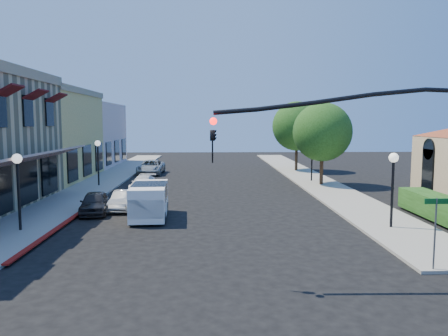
{
  "coord_description": "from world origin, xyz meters",
  "views": [
    {
      "loc": [
        0.1,
        -11.62,
        4.99
      ],
      "look_at": [
        0.82,
        10.82,
        2.6
      ],
      "focal_mm": 35.0,
      "sensor_mm": 36.0,
      "label": 1
    }
  ],
  "objects_px": {
    "street_tree_a": "(322,132)",
    "signal_mast_arm": "(398,151)",
    "parked_car_b": "(124,200)",
    "white_van": "(149,199)",
    "street_name_sign": "(436,222)",
    "lamppost_right_near": "(393,171)",
    "parked_car_a": "(95,203)",
    "lamppost_left_near": "(18,172)",
    "street_tree_b": "(297,126)",
    "parked_car_d": "(151,167)",
    "lamppost_left_far": "(98,151)",
    "parked_car_c": "(143,183)",
    "lamppost_right_far": "(312,149)"
  },
  "relations": [
    {
      "from": "street_tree_a",
      "to": "signal_mast_arm",
      "type": "distance_m",
      "value": 20.71
    },
    {
      "from": "parked_car_b",
      "to": "white_van",
      "type": "bearing_deg",
      "value": -50.5
    },
    {
      "from": "street_name_sign",
      "to": "lamppost_right_near",
      "type": "xyz_separation_m",
      "value": [
        1.0,
        5.8,
        1.04
      ]
    },
    {
      "from": "street_name_sign",
      "to": "parked_car_a",
      "type": "relative_size",
      "value": 0.71
    },
    {
      "from": "lamppost_left_near",
      "to": "street_name_sign",
      "type": "bearing_deg",
      "value": -19.93
    },
    {
      "from": "street_tree_b",
      "to": "signal_mast_arm",
      "type": "height_order",
      "value": "street_tree_b"
    },
    {
      "from": "lamppost_right_near",
      "to": "parked_car_d",
      "type": "distance_m",
      "value": 26.16
    },
    {
      "from": "street_tree_b",
      "to": "lamppost_right_near",
      "type": "distance_m",
      "value": 24.07
    },
    {
      "from": "street_tree_b",
      "to": "lamppost_left_far",
      "type": "xyz_separation_m",
      "value": [
        -17.3,
        -10.0,
        -1.81
      ]
    },
    {
      "from": "signal_mast_arm",
      "to": "parked_car_b",
      "type": "bearing_deg",
      "value": 132.81
    },
    {
      "from": "lamppost_left_near",
      "to": "white_van",
      "type": "xyz_separation_m",
      "value": [
        5.46,
        2.65,
        -1.71
      ]
    },
    {
      "from": "parked_car_b",
      "to": "street_tree_a",
      "type": "bearing_deg",
      "value": 36.26
    },
    {
      "from": "street_tree_b",
      "to": "parked_car_d",
      "type": "bearing_deg",
      "value": -171.94
    },
    {
      "from": "street_tree_b",
      "to": "parked_car_c",
      "type": "bearing_deg",
      "value": -138.58
    },
    {
      "from": "parked_car_b",
      "to": "lamppost_left_far",
      "type": "bearing_deg",
      "value": 115.12
    },
    {
      "from": "lamppost_right_near",
      "to": "parked_car_c",
      "type": "bearing_deg",
      "value": 137.94
    },
    {
      "from": "street_name_sign",
      "to": "lamppost_right_far",
      "type": "distance_m",
      "value": 21.85
    },
    {
      "from": "parked_car_a",
      "to": "lamppost_left_near",
      "type": "bearing_deg",
      "value": -127.81
    },
    {
      "from": "lamppost_left_near",
      "to": "street_tree_b",
      "type": "bearing_deg",
      "value": 54.21
    },
    {
      "from": "street_tree_a",
      "to": "white_van",
      "type": "relative_size",
      "value": 1.58
    },
    {
      "from": "street_tree_a",
      "to": "lamppost_right_near",
      "type": "relative_size",
      "value": 1.82
    },
    {
      "from": "parked_car_d",
      "to": "parked_car_a",
      "type": "bearing_deg",
      "value": -90.6
    },
    {
      "from": "street_name_sign",
      "to": "parked_car_a",
      "type": "xyz_separation_m",
      "value": [
        -13.7,
        9.8,
        -1.1
      ]
    },
    {
      "from": "street_tree_b",
      "to": "white_van",
      "type": "height_order",
      "value": "street_tree_b"
    },
    {
      "from": "lamppost_right_far",
      "to": "parked_car_d",
      "type": "relative_size",
      "value": 0.74
    },
    {
      "from": "lamppost_right_near",
      "to": "parked_car_b",
      "type": "height_order",
      "value": "lamppost_right_near"
    },
    {
      "from": "parked_car_c",
      "to": "parked_car_b",
      "type": "bearing_deg",
      "value": -86.15
    },
    {
      "from": "signal_mast_arm",
      "to": "parked_car_d",
      "type": "relative_size",
      "value": 1.65
    },
    {
      "from": "street_name_sign",
      "to": "parked_car_a",
      "type": "height_order",
      "value": "street_name_sign"
    },
    {
      "from": "lamppost_right_near",
      "to": "street_tree_a",
      "type": "bearing_deg",
      "value": 88.77
    },
    {
      "from": "street_name_sign",
      "to": "parked_car_b",
      "type": "distance_m",
      "value": 16.41
    },
    {
      "from": "lamppost_left_near",
      "to": "parked_car_d",
      "type": "xyz_separation_m",
      "value": [
        2.95,
        21.97,
        -2.06
      ]
    },
    {
      "from": "signal_mast_arm",
      "to": "white_van",
      "type": "xyz_separation_m",
      "value": [
        -8.9,
        9.15,
        -3.06
      ]
    },
    {
      "from": "signal_mast_arm",
      "to": "lamppost_left_far",
      "type": "relative_size",
      "value": 2.24
    },
    {
      "from": "lamppost_right_near",
      "to": "parked_car_b",
      "type": "relative_size",
      "value": 1.08
    },
    {
      "from": "lamppost_left_near",
      "to": "parked_car_d",
      "type": "bearing_deg",
      "value": 82.36
    },
    {
      "from": "lamppost_right_near",
      "to": "lamppost_right_far",
      "type": "bearing_deg",
      "value": 90.0
    },
    {
      "from": "street_tree_b",
      "to": "lamppost_left_near",
      "type": "height_order",
      "value": "street_tree_b"
    },
    {
      "from": "street_name_sign",
      "to": "white_van",
      "type": "height_order",
      "value": "street_name_sign"
    },
    {
      "from": "street_tree_a",
      "to": "lamppost_left_far",
      "type": "bearing_deg",
      "value": 180.0
    },
    {
      "from": "street_tree_a",
      "to": "white_van",
      "type": "distance_m",
      "value": 16.71
    },
    {
      "from": "parked_car_b",
      "to": "parked_car_c",
      "type": "relative_size",
      "value": 0.91
    },
    {
      "from": "signal_mast_arm",
      "to": "street_name_sign",
      "type": "xyz_separation_m",
      "value": [
        1.64,
        0.7,
        -2.39
      ]
    },
    {
      "from": "street_tree_b",
      "to": "parked_car_d",
      "type": "height_order",
      "value": "street_tree_b"
    },
    {
      "from": "signal_mast_arm",
      "to": "white_van",
      "type": "bearing_deg",
      "value": 134.21
    },
    {
      "from": "street_name_sign",
      "to": "street_tree_a",
      "type": "bearing_deg",
      "value": 86.24
    },
    {
      "from": "street_tree_a",
      "to": "street_tree_b",
      "type": "height_order",
      "value": "street_tree_b"
    },
    {
      "from": "street_tree_b",
      "to": "parked_car_b",
      "type": "distance_m",
      "value": 23.71
    },
    {
      "from": "lamppost_right_far",
      "to": "parked_car_c",
      "type": "xyz_separation_m",
      "value": [
        -13.3,
        -4.0,
        -2.21
      ]
    },
    {
      "from": "signal_mast_arm",
      "to": "street_name_sign",
      "type": "height_order",
      "value": "signal_mast_arm"
    }
  ]
}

